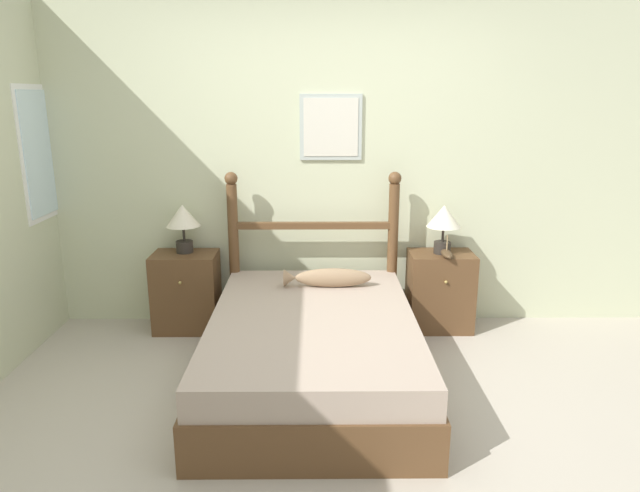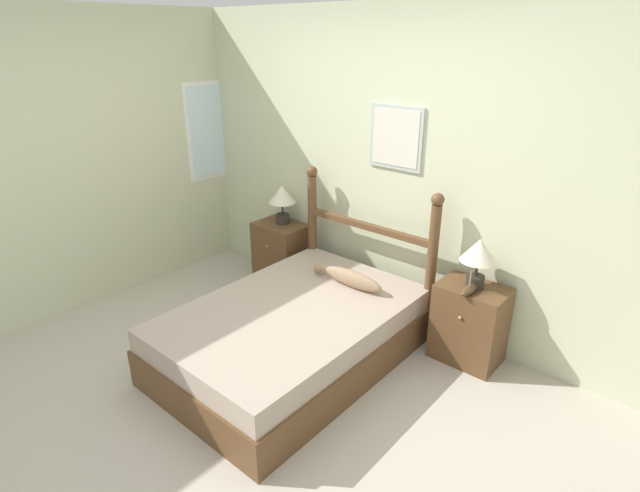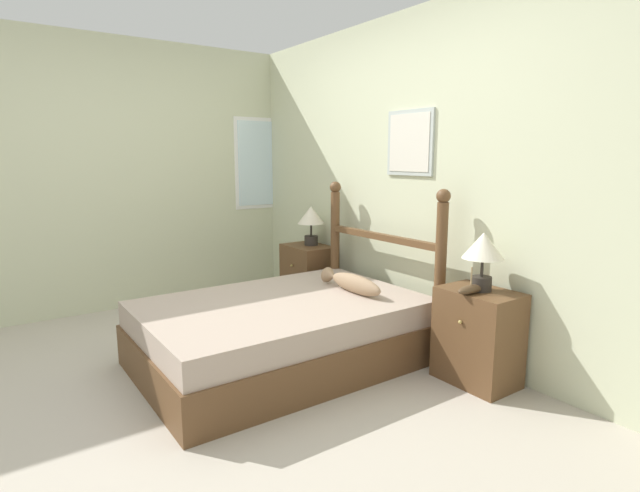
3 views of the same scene
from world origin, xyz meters
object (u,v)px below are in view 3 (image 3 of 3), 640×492
object	(u,v)px
nightstand_left	(308,277)
nightstand_right	(478,337)
table_lamp_left	(311,218)
fish_pillow	(352,283)
bed	(282,332)
table_lamp_right	(483,250)
model_boat	(471,289)

from	to	relation	value
nightstand_left	nightstand_right	bearing A→B (deg)	0.00
nightstand_left	nightstand_right	world-z (taller)	same
nightstand_right	table_lamp_left	world-z (taller)	table_lamp_left
nightstand_right	fish_pillow	distance (m)	0.98
bed	table_lamp_right	world-z (taller)	table_lamp_right
table_lamp_left	nightstand_right	bearing A→B (deg)	-1.18
table_lamp_left	model_boat	distance (m)	2.02
table_lamp_right	model_boat	size ratio (longest dim) A/B	1.68
nightstand_left	nightstand_right	distance (m)	1.99
nightstand_right	table_lamp_right	bearing A→B (deg)	110.44
table_lamp_left	table_lamp_right	size ratio (longest dim) A/B	1.00
nightstand_right	table_lamp_left	bearing A→B (deg)	178.82
model_boat	fish_pillow	xyz separation A→B (m)	(-0.91, -0.22, -0.12)
nightstand_right	bed	bearing A→B (deg)	-138.38
nightstand_left	fish_pillow	distance (m)	1.17
nightstand_left	nightstand_right	size ratio (longest dim) A/B	1.00
table_lamp_left	fish_pillow	size ratio (longest dim) A/B	0.60
model_boat	table_lamp_left	bearing A→B (deg)	175.67
table_lamp_left	fish_pillow	distance (m)	1.21
table_lamp_left	table_lamp_right	distance (m)	2.00
bed	fish_pillow	bearing A→B (deg)	79.86
fish_pillow	nightstand_right	bearing A→B (deg)	20.40
nightstand_left	model_boat	distance (m)	2.03
nightstand_left	nightstand_right	xyz separation A→B (m)	(1.99, 0.00, 0.00)
bed	nightstand_right	distance (m)	1.34
bed	table_lamp_left	world-z (taller)	table_lamp_left
table_lamp_left	table_lamp_right	xyz separation A→B (m)	(1.99, -0.04, 0.00)
table_lamp_right	nightstand_right	bearing A→B (deg)	-69.56
table_lamp_left	table_lamp_right	bearing A→B (deg)	-1.14
table_lamp_right	fish_pillow	xyz separation A→B (m)	(-0.90, -0.34, -0.35)
table_lamp_right	model_boat	xyz separation A→B (m)	(0.01, -0.11, -0.23)
model_boat	fish_pillow	size ratio (longest dim) A/B	0.36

